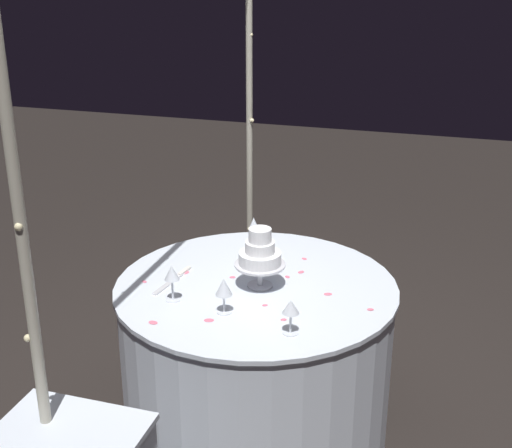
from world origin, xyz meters
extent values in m
plane|color=black|center=(0.00, 0.00, 0.00)|extent=(12.00, 12.00, 0.00)
cylinder|color=#B7B29E|center=(-1.07, 0.37, 1.01)|extent=(0.04, 0.04, 2.03)
cylinder|color=#B7B29E|center=(1.07, 0.37, 1.01)|extent=(0.04, 0.04, 2.03)
sphere|color=#F9EAB2|center=(1.05, 0.35, 1.21)|extent=(0.02, 0.02, 0.02)
sphere|color=#F9EAB2|center=(-1.08, 0.39, 1.01)|extent=(0.02, 0.02, 0.02)
sphere|color=#F9EAB2|center=(1.09, 0.38, 0.46)|extent=(0.02, 0.02, 0.02)
sphere|color=#F9EAB2|center=(1.06, 0.36, 1.67)|extent=(0.02, 0.02, 0.02)
sphere|color=#F9EAB2|center=(-1.08, 0.36, 1.37)|extent=(0.02, 0.02, 0.02)
sphere|color=#F9EAB2|center=(1.05, 0.36, 0.56)|extent=(0.02, 0.02, 0.02)
sphere|color=#F9EAB2|center=(1.07, 0.38, 0.19)|extent=(0.02, 0.02, 0.02)
cylinder|color=silver|center=(0.00, 0.00, 0.36)|extent=(1.21, 1.21, 0.71)
cylinder|color=silver|center=(0.00, 0.00, 0.72)|extent=(1.24, 1.24, 0.02)
cube|color=silver|center=(-1.16, 0.27, 0.69)|extent=(0.47, 0.47, 0.02)
cylinder|color=silver|center=(-0.01, -0.02, 0.74)|extent=(0.11, 0.11, 0.01)
cylinder|color=silver|center=(-0.01, -0.02, 0.79)|extent=(0.02, 0.02, 0.09)
cylinder|color=silver|center=(-0.01, -0.02, 0.84)|extent=(0.22, 0.22, 0.01)
cylinder|color=white|center=(-0.01, -0.02, 0.87)|extent=(0.18, 0.18, 0.05)
cylinder|color=white|center=(-0.01, -0.02, 0.92)|extent=(0.13, 0.13, 0.05)
cylinder|color=white|center=(-0.01, -0.02, 0.97)|extent=(0.10, 0.10, 0.06)
cylinder|color=silver|center=(-0.28, 0.05, 0.74)|extent=(0.06, 0.06, 0.00)
cylinder|color=silver|center=(-0.28, 0.05, 0.78)|extent=(0.01, 0.01, 0.08)
cone|color=silver|center=(-0.28, 0.05, 0.85)|extent=(0.07, 0.07, 0.07)
cylinder|color=silver|center=(-0.24, 0.29, 0.74)|extent=(0.06, 0.06, 0.00)
cylinder|color=silver|center=(-0.24, 0.29, 0.78)|extent=(0.01, 0.01, 0.09)
cone|color=silver|center=(-0.24, 0.29, 0.86)|extent=(0.06, 0.06, 0.06)
cylinder|color=silver|center=(-0.36, -0.25, 0.74)|extent=(0.06, 0.06, 0.00)
cylinder|color=silver|center=(-0.36, -0.25, 0.78)|extent=(0.01, 0.01, 0.08)
cone|color=silver|center=(-0.36, -0.25, 0.85)|extent=(0.07, 0.07, 0.05)
cylinder|color=silver|center=(0.35, 0.12, 0.74)|extent=(0.06, 0.06, 0.00)
cylinder|color=silver|center=(0.35, 0.12, 0.79)|extent=(0.01, 0.01, 0.11)
cone|color=silver|center=(0.35, 0.12, 0.88)|extent=(0.05, 0.05, 0.06)
cube|color=silver|center=(-0.11, 0.37, 0.74)|extent=(0.22, 0.05, 0.01)
cube|color=white|center=(0.03, 0.35, 0.74)|extent=(0.09, 0.03, 0.01)
ellipsoid|color=#EA6B84|center=(0.24, 0.02, 0.74)|extent=(0.02, 0.03, 0.00)
ellipsoid|color=#EA6B84|center=(0.04, 0.12, 0.74)|extent=(0.03, 0.03, 0.00)
ellipsoid|color=#EA6B84|center=(0.11, 0.08, 0.74)|extent=(0.04, 0.03, 0.00)
ellipsoid|color=#EA6B84|center=(0.02, 0.34, 0.74)|extent=(0.04, 0.04, 0.00)
ellipsoid|color=#EA6B84|center=(-0.36, 0.08, 0.74)|extent=(0.04, 0.05, 0.00)
ellipsoid|color=#EA6B84|center=(-0.08, -0.51, 0.74)|extent=(0.03, 0.03, 0.00)
ellipsoid|color=#EA6B84|center=(0.00, -0.32, 0.74)|extent=(0.03, 0.04, 0.00)
ellipsoid|color=#EA6B84|center=(0.18, -0.16, 0.74)|extent=(0.04, 0.04, 0.00)
ellipsoid|color=#EA6B84|center=(0.33, -0.14, 0.74)|extent=(0.03, 0.03, 0.00)
ellipsoid|color=#EA6B84|center=(-0.27, -0.20, 0.74)|extent=(0.03, 0.03, 0.00)
ellipsoid|color=#EA6B84|center=(-0.12, 0.48, 0.74)|extent=(0.03, 0.03, 0.00)
ellipsoid|color=#EA6B84|center=(-0.44, 0.29, 0.74)|extent=(0.03, 0.04, 0.00)
ellipsoid|color=#EA6B84|center=(-0.17, -0.09, 0.74)|extent=(0.03, 0.03, 0.00)
ellipsoid|color=#EA6B84|center=(0.11, -0.11, 0.74)|extent=(0.03, 0.03, 0.00)
camera|label=1|loc=(-2.63, -0.81, 2.09)|focal=49.30mm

